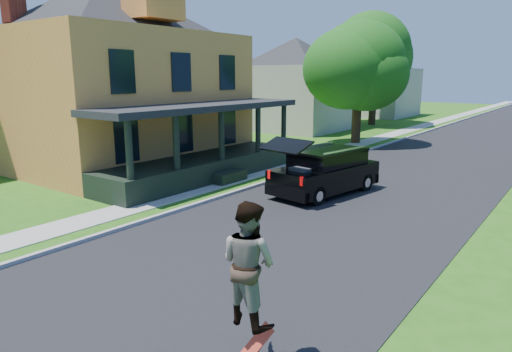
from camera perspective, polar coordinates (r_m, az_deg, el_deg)
The scene contains 13 objects.
ground at distance 10.98m, azimuth -1.73°, elevation -10.42°, with size 140.00×140.00×0.00m, color #265A12.
street at distance 28.94m, azimuth 23.68°, elevation 2.92°, with size 8.00×120.00×0.02m, color black.
curb at distance 30.08m, azimuth 16.17°, elevation 3.80°, with size 0.15×120.00×0.12m, color gray.
sidewalk at distance 30.65m, azimuth 13.46°, elevation 4.10°, with size 1.30×120.00×0.03m, color gray.
front_walk at distance 21.48m, azimuth -11.74°, elevation 0.73°, with size 6.50×1.20×0.03m, color gray.
main_house at distance 23.64m, azimuth -17.79°, elevation 13.46°, with size 15.56×15.56×10.10m.
neighbor_house_mid at distance 37.56m, azimuth 4.94°, elevation 12.29°, with size 12.78×12.78×8.30m.
neighbor_house_far at distance 51.85m, azimuth 14.51°, elevation 11.98°, with size 12.78×12.78×8.30m.
black_suv at distance 16.83m, azimuth 8.61°, elevation 0.59°, with size 2.53×4.98×2.21m.
skateboarder at distance 6.76m, azimuth -0.95°, elevation -10.83°, with size 0.98×0.80×1.87m.
skateboard at distance 7.30m, azimuth -0.29°, elevation -20.67°, with size 0.52×0.44×0.70m.
tree_left_mid at distance 30.01m, azimuth 12.69°, elevation 13.87°, with size 6.96×6.63×8.03m.
tree_left_far at distance 41.96m, azimuth 14.73°, elevation 14.97°, with size 8.76×8.91×10.15m.
Camera 1 is at (6.29, -7.92, 4.27)m, focal length 32.00 mm.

